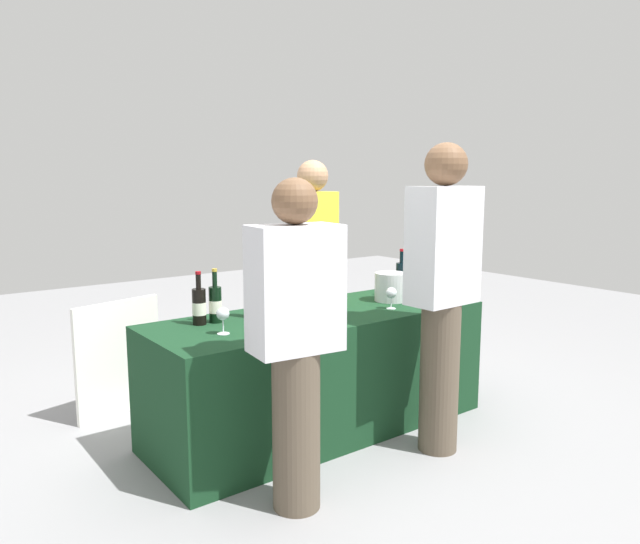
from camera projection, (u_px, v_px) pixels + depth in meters
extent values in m
plane|color=gray|center=(320.00, 428.00, 3.73)|extent=(12.00, 12.00, 0.00)
cube|color=#14381E|center=(320.00, 371.00, 3.67)|extent=(2.10, 0.77, 0.73)
cylinder|color=black|center=(199.00, 307.00, 3.31)|extent=(0.08, 0.08, 0.20)
cylinder|color=black|center=(198.00, 282.00, 3.29)|extent=(0.03, 0.03, 0.08)
cylinder|color=maroon|center=(198.00, 273.00, 3.28)|extent=(0.03, 0.03, 0.02)
cylinder|color=silver|center=(199.00, 309.00, 3.31)|extent=(0.08, 0.08, 0.07)
cylinder|color=black|center=(215.00, 305.00, 3.36)|extent=(0.07, 0.07, 0.20)
cylinder|color=black|center=(215.00, 279.00, 3.34)|extent=(0.03, 0.03, 0.09)
cylinder|color=gold|center=(214.00, 270.00, 3.33)|extent=(0.03, 0.03, 0.02)
cylinder|color=silver|center=(215.00, 306.00, 3.36)|extent=(0.07, 0.07, 0.07)
cylinder|color=black|center=(251.00, 298.00, 3.49)|extent=(0.07, 0.07, 0.22)
cylinder|color=black|center=(251.00, 273.00, 3.46)|extent=(0.03, 0.03, 0.07)
cylinder|color=maroon|center=(251.00, 266.00, 3.46)|extent=(0.03, 0.03, 0.02)
cylinder|color=silver|center=(251.00, 300.00, 3.49)|extent=(0.07, 0.07, 0.08)
cylinder|color=black|center=(285.00, 296.00, 3.60)|extent=(0.07, 0.07, 0.20)
cylinder|color=black|center=(285.00, 273.00, 3.58)|extent=(0.03, 0.03, 0.09)
cylinder|color=maroon|center=(284.00, 264.00, 3.57)|extent=(0.03, 0.03, 0.02)
cylinder|color=silver|center=(285.00, 298.00, 3.60)|extent=(0.07, 0.07, 0.07)
cylinder|color=black|center=(318.00, 288.00, 3.80)|extent=(0.08, 0.08, 0.23)
cylinder|color=black|center=(318.00, 264.00, 3.78)|extent=(0.03, 0.03, 0.07)
cylinder|color=maroon|center=(318.00, 257.00, 3.77)|extent=(0.03, 0.03, 0.02)
cylinder|color=silver|center=(318.00, 289.00, 3.80)|extent=(0.08, 0.08, 0.08)
cylinder|color=black|center=(332.00, 287.00, 3.82)|extent=(0.08, 0.08, 0.23)
cylinder|color=black|center=(332.00, 263.00, 3.80)|extent=(0.03, 0.03, 0.08)
cylinder|color=gold|center=(332.00, 256.00, 3.79)|extent=(0.03, 0.03, 0.02)
cylinder|color=silver|center=(332.00, 289.00, 3.82)|extent=(0.08, 0.08, 0.08)
cylinder|color=black|center=(401.00, 280.00, 4.09)|extent=(0.08, 0.08, 0.23)
cylinder|color=black|center=(402.00, 257.00, 4.07)|extent=(0.03, 0.03, 0.08)
cylinder|color=maroon|center=(402.00, 250.00, 4.06)|extent=(0.03, 0.03, 0.02)
cylinder|color=silver|center=(401.00, 282.00, 4.10)|extent=(0.08, 0.08, 0.08)
cylinder|color=silver|center=(223.00, 334.00, 3.12)|extent=(0.07, 0.07, 0.00)
cylinder|color=silver|center=(223.00, 326.00, 3.12)|extent=(0.01, 0.01, 0.07)
sphere|color=silver|center=(223.00, 314.00, 3.11)|extent=(0.07, 0.07, 0.07)
cylinder|color=silver|center=(284.00, 323.00, 3.35)|extent=(0.06, 0.06, 0.00)
cylinder|color=silver|center=(284.00, 316.00, 3.34)|extent=(0.01, 0.01, 0.08)
sphere|color=silver|center=(284.00, 304.00, 3.33)|extent=(0.07, 0.07, 0.07)
sphere|color=#590C19|center=(284.00, 306.00, 3.33)|extent=(0.04, 0.04, 0.04)
cylinder|color=silver|center=(313.00, 322.00, 3.37)|extent=(0.06, 0.06, 0.00)
cylinder|color=silver|center=(313.00, 315.00, 3.36)|extent=(0.01, 0.01, 0.08)
sphere|color=silver|center=(313.00, 302.00, 3.35)|extent=(0.08, 0.08, 0.08)
cylinder|color=silver|center=(324.00, 319.00, 3.44)|extent=(0.07, 0.07, 0.00)
cylinder|color=silver|center=(324.00, 314.00, 3.43)|extent=(0.01, 0.01, 0.06)
sphere|color=silver|center=(324.00, 304.00, 3.42)|extent=(0.06, 0.06, 0.06)
sphere|color=#590C19|center=(324.00, 306.00, 3.43)|extent=(0.03, 0.03, 0.03)
cylinder|color=silver|center=(331.00, 315.00, 3.55)|extent=(0.06, 0.06, 0.00)
cylinder|color=silver|center=(331.00, 309.00, 3.55)|extent=(0.01, 0.01, 0.06)
sphere|color=silver|center=(331.00, 299.00, 3.54)|extent=(0.06, 0.06, 0.06)
cylinder|color=silver|center=(391.00, 308.00, 3.73)|extent=(0.06, 0.06, 0.00)
cylinder|color=silver|center=(391.00, 303.00, 3.72)|extent=(0.01, 0.01, 0.07)
sphere|color=silver|center=(391.00, 293.00, 3.71)|extent=(0.07, 0.07, 0.07)
cylinder|color=silver|center=(391.00, 287.00, 3.96)|extent=(0.22, 0.22, 0.19)
cylinder|color=black|center=(313.00, 333.00, 4.41)|extent=(0.19, 0.19, 0.82)
cube|color=yellow|center=(313.00, 235.00, 4.30)|extent=(0.36, 0.22, 0.62)
sphere|color=tan|center=(313.00, 176.00, 4.24)|extent=(0.22, 0.22, 0.22)
cylinder|color=brown|center=(296.00, 430.00, 2.78)|extent=(0.22, 0.22, 0.76)
cube|color=silver|center=(295.00, 289.00, 2.68)|extent=(0.43, 0.27, 0.57)
sphere|color=brown|center=(295.00, 201.00, 2.62)|extent=(0.21, 0.21, 0.21)
cylinder|color=brown|center=(439.00, 377.00, 3.37)|extent=(0.22, 0.22, 0.85)
cube|color=silver|center=(444.00, 246.00, 3.26)|extent=(0.41, 0.23, 0.64)
sphere|color=brown|center=(446.00, 164.00, 3.19)|extent=(0.23, 0.23, 0.23)
cube|color=white|center=(119.00, 358.00, 3.91)|extent=(0.60, 0.18, 0.75)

